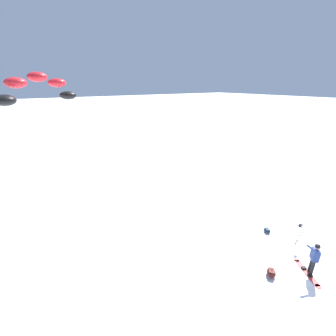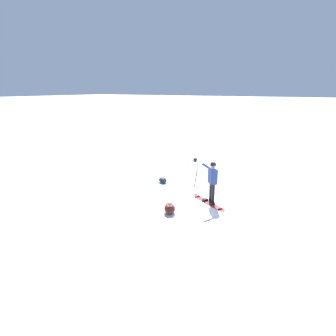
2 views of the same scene
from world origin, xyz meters
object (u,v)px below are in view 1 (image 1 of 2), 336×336
snowboarder (315,256)px  snowboard (307,272)px  gear_bag_small (271,272)px  camera_tripod (299,230)px  traction_kite (39,88)px  gear_bag_large (267,230)px

snowboarder → snowboard: (-0.08, -0.08, -1.00)m
snowboard → gear_bag_small: (-0.86, -1.57, 0.16)m
camera_tripod → gear_bag_small: size_ratio=1.96×
snowboarder → traction_kite: size_ratio=0.42×
gear_bag_small → gear_bag_large: bearing=125.9°
snowboard → gear_bag_large: 3.08m
gear_bag_large → gear_bag_small: 3.39m
traction_kite → snowboard: bearing=42.5°
camera_tripod → gear_bag_small: bearing=-81.3°
gear_bag_large → snowboard: bearing=-22.4°
camera_tripod → gear_bag_small: (0.47, -3.07, -0.77)m
snowboarder → traction_kite: traction_kite is taller
gear_bag_large → camera_tripod: bearing=12.0°
traction_kite → gear_bag_small: (8.68, 7.18, -8.00)m
camera_tripod → gear_bag_large: bearing=-168.0°
gear_bag_large → camera_tripod: size_ratio=0.43×
snowboard → camera_tripod: (-1.33, 1.50, 0.93)m
traction_kite → gear_bag_small: size_ratio=5.95×
traction_kite → gear_bag_small: 13.82m
snowboard → traction_kite: traction_kite is taller
camera_tripod → snowboard: bearing=-48.5°
camera_tripod → gear_bag_small: camera_tripod is taller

